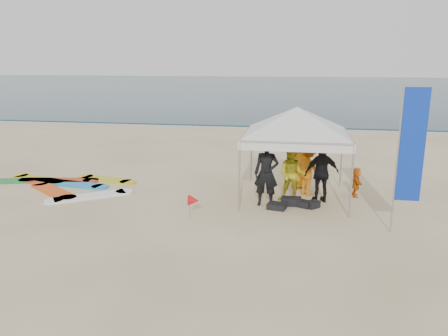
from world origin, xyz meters
TOP-DOWN VIEW (x-y plane):
  - ground at (0.00, 0.00)m, footprint 120.00×120.00m
  - ocean at (0.00, 60.00)m, footprint 160.00×84.00m
  - shoreline_foam at (0.00, 18.20)m, footprint 160.00×1.20m
  - person_black_a at (2.06, 3.23)m, footprint 0.71×0.49m
  - person_yellow at (2.77, 3.70)m, footprint 0.88×0.74m
  - person_orange_a at (3.24, 4.44)m, footprint 1.19×1.09m
  - person_black_b at (3.61, 3.81)m, footprint 1.09×0.69m
  - person_orange_b at (2.99, 5.18)m, footprint 0.93×0.79m
  - person_seated at (4.69, 4.53)m, footprint 0.27×0.83m
  - canopy_tent at (2.85, 4.05)m, footprint 4.14×4.14m
  - feather_flag at (5.45, 1.74)m, footprint 0.60×0.04m
  - marker_pennant at (0.30, 1.82)m, footprint 0.28×0.28m
  - gear_pile at (2.84, 3.21)m, footprint 1.49×0.83m
  - surfboard_spread at (-4.82, 4.08)m, footprint 5.87×3.15m

SIDE VIEW (x-z plane):
  - ground at x=0.00m, z-range 0.00..0.00m
  - shoreline_foam at x=0.00m, z-range 0.00..0.01m
  - surfboard_spread at x=-4.82m, z-range 0.00..0.07m
  - ocean at x=0.00m, z-range 0.00..0.08m
  - gear_pile at x=2.84m, z-range -0.01..0.21m
  - person_seated at x=4.69m, z-range 0.00..0.90m
  - marker_pennant at x=0.30m, z-range 0.18..0.81m
  - person_orange_a at x=3.24m, z-range 0.00..1.61m
  - person_orange_b at x=2.99m, z-range 0.00..1.61m
  - person_yellow at x=2.77m, z-range 0.00..1.62m
  - person_black_b at x=3.61m, z-range 0.00..1.73m
  - person_black_a at x=2.06m, z-range 0.00..1.88m
  - feather_flag at x=5.45m, z-range 0.31..3.87m
  - canopy_tent at x=2.85m, z-range 1.16..4.28m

